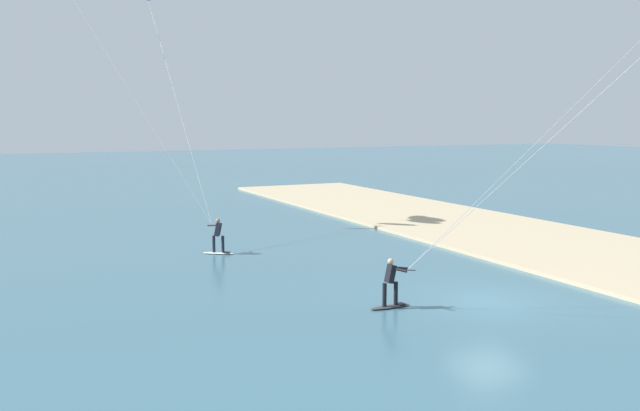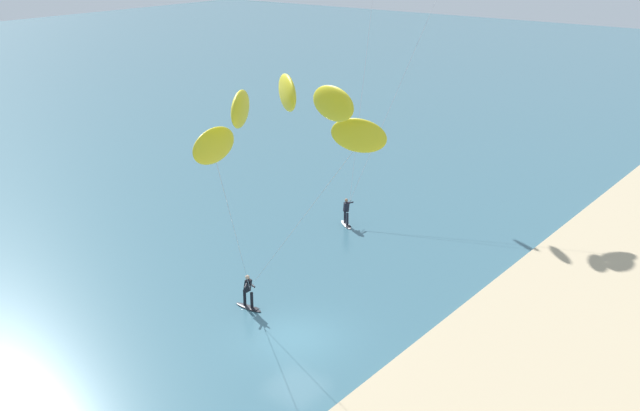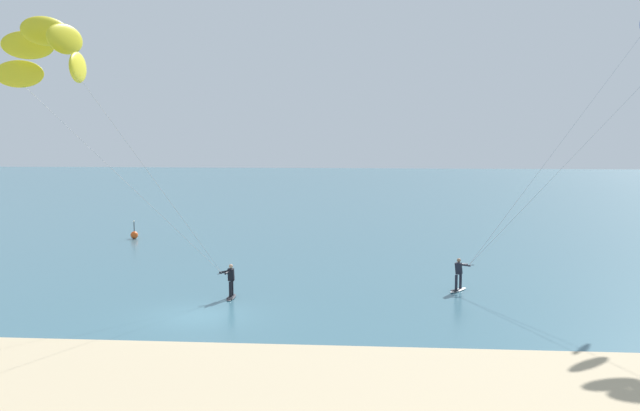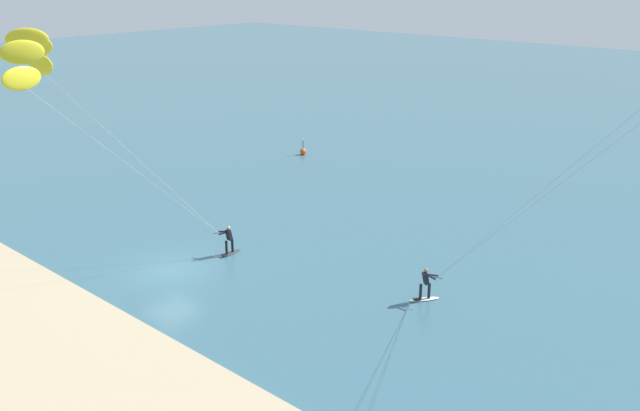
# 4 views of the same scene
# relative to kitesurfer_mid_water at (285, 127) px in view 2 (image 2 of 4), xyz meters

# --- Properties ---
(ground_plane) EXTENTS (240.00, 240.00, 0.00)m
(ground_plane) POSITION_rel_kitesurfer_mid_water_xyz_m (4.53, 3.43, -10.76)
(ground_plane) COLOR #386070
(kitesurfer_mid_water) EXTENTS (8.50, 10.33, 12.45)m
(kitesurfer_mid_water) POSITION_rel_kitesurfer_mid_water_xyz_m (0.00, 0.00, 0.00)
(kitesurfer_mid_water) COLOR #333338
(kitesurfer_mid_water) RESTS_ON ground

